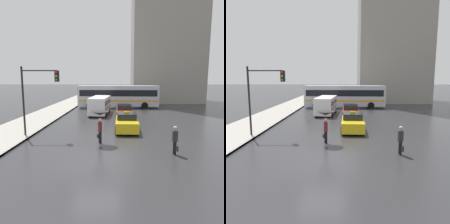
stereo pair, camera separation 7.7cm
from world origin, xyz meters
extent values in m
plane|color=#2D2D30|center=(0.00, 0.00, 0.00)|extent=(300.00, 300.00, 0.00)
cube|color=gold|center=(1.82, 7.02, 0.57)|extent=(1.80, 4.24, 0.80)
cube|color=black|center=(1.82, 7.23, 1.21)|extent=(1.58, 1.91, 0.49)
cylinder|color=black|center=(2.67, 5.71, 0.30)|extent=(0.20, 0.60, 0.60)
cylinder|color=black|center=(0.96, 5.71, 0.30)|extent=(0.20, 0.60, 0.60)
cylinder|color=black|center=(2.67, 8.34, 0.30)|extent=(0.20, 0.60, 0.60)
cylinder|color=black|center=(0.96, 8.34, 0.30)|extent=(0.20, 0.60, 0.60)
cube|color=yellow|center=(1.82, 7.02, 1.54)|extent=(0.44, 0.16, 0.16)
cube|color=#A52D23|center=(1.77, 13.55, 0.52)|extent=(1.80, 4.63, 0.70)
cube|color=black|center=(1.77, 13.78, 1.12)|extent=(1.58, 2.08, 0.51)
cylinder|color=black|center=(2.62, 12.12, 0.30)|extent=(0.20, 0.60, 0.60)
cylinder|color=black|center=(0.91, 12.12, 0.30)|extent=(0.20, 0.60, 0.60)
cylinder|color=black|center=(2.62, 14.99, 0.30)|extent=(0.20, 0.60, 0.60)
cylinder|color=black|center=(0.91, 14.99, 0.30)|extent=(0.20, 0.60, 0.60)
cube|color=white|center=(-1.22, 15.49, 1.14)|extent=(2.40, 5.76, 1.95)
cube|color=black|center=(-1.22, 15.49, 1.48)|extent=(2.38, 5.31, 0.51)
cube|color=red|center=(-1.22, 15.49, 0.89)|extent=(2.40, 5.53, 0.14)
cylinder|color=black|center=(-0.39, 13.74, 0.32)|extent=(0.24, 0.64, 0.63)
cylinder|color=black|center=(-2.29, 13.87, 0.32)|extent=(0.24, 0.64, 0.63)
cylinder|color=black|center=(-0.15, 17.11, 0.32)|extent=(0.24, 0.64, 0.63)
cylinder|color=black|center=(-2.05, 17.24, 0.32)|extent=(0.24, 0.64, 0.63)
cube|color=#B2B7C1|center=(0.99, 21.63, 1.77)|extent=(11.88, 2.62, 3.02)
cube|color=black|center=(0.99, 21.63, 2.23)|extent=(11.29, 2.63, 0.92)
cube|color=orange|center=(0.99, 21.63, 1.15)|extent=(11.52, 2.64, 0.24)
cylinder|color=black|center=(-3.17, 20.47, 0.48)|extent=(0.96, 0.29, 0.96)
cylinder|color=black|center=(-3.15, 22.87, 0.48)|extent=(0.96, 0.29, 0.96)
cylinder|color=black|center=(4.83, 20.39, 0.48)|extent=(0.96, 0.29, 0.96)
cylinder|color=black|center=(4.85, 22.79, 0.48)|extent=(0.96, 0.29, 0.96)
cylinder|color=black|center=(-0.03, 3.08, 0.41)|extent=(0.16, 0.16, 0.81)
cylinder|color=black|center=(-0.13, 3.27, 0.41)|extent=(0.16, 0.16, 0.81)
cylinder|color=maroon|center=(-0.08, 3.17, 1.13)|extent=(0.35, 0.35, 0.64)
sphere|color=#DBAD89|center=(-0.08, 3.17, 1.63)|extent=(0.24, 0.24, 0.24)
cylinder|color=maroon|center=(0.00, 3.02, 1.18)|extent=(0.09, 0.09, 0.55)
cylinder|color=maroon|center=(-0.16, 3.33, 1.18)|extent=(0.09, 0.09, 0.55)
cone|color=#232328|center=(-0.08, 3.17, 2.06)|extent=(1.17, 1.17, 0.26)
cylinder|color=black|center=(-0.08, 3.17, 1.71)|extent=(0.02, 0.02, 0.70)
cube|color=#262628|center=(-0.24, 3.37, 0.45)|extent=(0.17, 0.21, 0.28)
cylinder|color=black|center=(4.39, 1.23, 0.39)|extent=(0.13, 0.13, 0.78)
cylinder|color=black|center=(4.41, 1.01, 0.39)|extent=(0.13, 0.13, 0.78)
cylinder|color=#28282D|center=(4.40, 1.12, 1.09)|extent=(0.34, 0.34, 0.62)
sphere|color=tan|center=(4.40, 1.12, 1.57)|extent=(0.23, 0.23, 0.23)
cylinder|color=#28282D|center=(4.38, 1.32, 1.14)|extent=(0.07, 0.07, 0.53)
cylinder|color=#28282D|center=(4.41, 0.92, 1.14)|extent=(0.07, 0.07, 0.53)
cube|color=#262628|center=(4.47, 0.85, 0.43)|extent=(0.11, 0.19, 0.28)
cylinder|color=black|center=(-5.89, 4.71, 2.60)|extent=(0.14, 0.14, 5.21)
cylinder|color=black|center=(-4.60, 4.71, 4.91)|extent=(2.57, 0.10, 0.10)
cube|color=black|center=(-3.32, 4.71, 4.51)|extent=(0.28, 0.28, 0.80)
sphere|color=red|center=(-3.32, 4.55, 4.77)|extent=(0.16, 0.16, 0.16)
sphere|color=orange|center=(-3.32, 4.55, 4.51)|extent=(0.16, 0.16, 0.16)
sphere|color=green|center=(-3.32, 4.55, 4.25)|extent=(0.16, 0.16, 0.16)
cube|color=gray|center=(9.76, 31.80, 17.32)|extent=(12.42, 10.67, 34.64)
camera|label=1|loc=(1.23, -11.08, 4.35)|focal=35.00mm
camera|label=2|loc=(1.31, -11.07, 4.35)|focal=35.00mm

